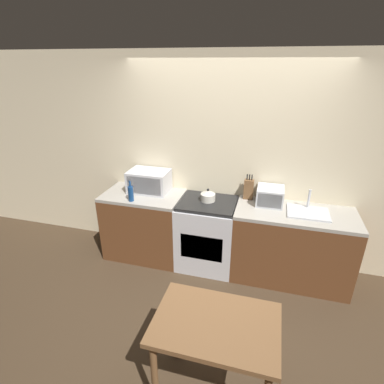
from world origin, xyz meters
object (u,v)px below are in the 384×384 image
Objects in this scene: stove_range at (207,234)px; kettle at (208,196)px; microwave at (149,181)px; bottle at (131,193)px; dining_table at (216,334)px; toaster_oven at (270,196)px.

stove_range is 0.52m from kettle.
stove_range is 1.76× the size of microwave.
stove_range is 1.08m from bottle.
bottle is 0.29× the size of dining_table.
microwave is 0.57× the size of dining_table.
kettle is at bearing 104.68° from dining_table.
microwave reaches higher than dining_table.
microwave is 0.35m from bottle.
kettle is 1.77m from dining_table.
dining_table is (0.44, -1.65, 0.21)m from stove_range.
stove_range is 1.01m from microwave.
bottle is at bearing -167.55° from toaster_oven.
dining_table is at bearing -75.23° from stove_range.
kettle is (-0.01, 0.03, 0.52)m from stove_range.
microwave is 1.53m from toaster_oven.
stove_range is 0.92m from toaster_oven.
toaster_oven is 1.84m from dining_table.
toaster_oven is at bearing 0.94° from microwave.
dining_table is (1.24, -1.76, -0.38)m from microwave.
microwave is 1.96× the size of bottle.
bottle reaches higher than toaster_oven.
stove_range is at bearing -169.32° from toaster_oven.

